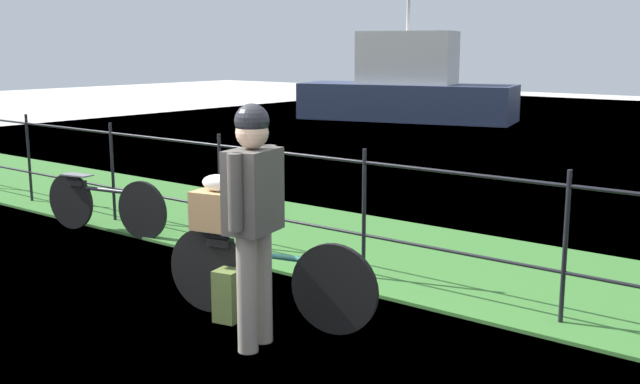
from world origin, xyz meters
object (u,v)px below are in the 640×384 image
at_px(wooden_crate, 219,211).
at_px(moored_boat_mid, 407,89).
at_px(bicycle_main, 266,276).
at_px(cyclist_person, 253,205).
at_px(terrier_dog, 221,182).
at_px(bicycle_parked, 104,204).
at_px(backpack_on_paving, 232,294).

height_order(wooden_crate, moored_boat_mid, moored_boat_mid).
relative_size(bicycle_main, moored_boat_mid, 0.28).
relative_size(cyclist_person, moored_boat_mid, 0.27).
relative_size(terrier_dog, cyclist_person, 0.19).
bearing_deg(bicycle_parked, backpack_on_paving, -18.69).
bearing_deg(bicycle_main, cyclist_person, -56.72).
bearing_deg(wooden_crate, bicycle_parked, 161.02).
height_order(bicycle_parked, moored_boat_mid, moored_boat_mid).
bearing_deg(bicycle_main, moored_boat_mid, 118.44).
relative_size(bicycle_parked, moored_boat_mid, 0.27).
height_order(cyclist_person, bicycle_parked, cyclist_person).
xyz_separation_m(backpack_on_paving, moored_boat_mid, (-7.43, 14.29, 0.68)).
xyz_separation_m(bicycle_main, bicycle_parked, (-3.25, 0.89, -0.02)).
relative_size(wooden_crate, moored_boat_mid, 0.06).
xyz_separation_m(wooden_crate, terrier_dog, (0.02, 0.01, 0.23)).
distance_m(bicycle_main, bicycle_parked, 3.37).
height_order(terrier_dog, cyclist_person, cyclist_person).
bearing_deg(cyclist_person, terrier_dog, 153.30).
xyz_separation_m(cyclist_person, bicycle_parked, (-3.52, 1.30, -0.66)).
xyz_separation_m(bicycle_main, cyclist_person, (0.26, -0.40, 0.65)).
xyz_separation_m(bicycle_main, wooden_crate, (-0.39, -0.09, 0.47)).
xyz_separation_m(wooden_crate, cyclist_person, (0.66, -0.31, 0.18)).
height_order(terrier_dog, backpack_on_paving, terrier_dog).
bearing_deg(moored_boat_mid, terrier_dog, -62.87).
xyz_separation_m(bicycle_main, backpack_on_paving, (-0.25, -0.12, -0.16)).
relative_size(backpack_on_paving, moored_boat_mid, 0.06).
xyz_separation_m(wooden_crate, backpack_on_paving, (0.15, -0.03, -0.62)).
bearing_deg(wooden_crate, moored_boat_mid, 117.05).
relative_size(bicycle_main, bicycle_parked, 1.03).
bearing_deg(cyclist_person, bicycle_main, 123.28).
height_order(wooden_crate, cyclist_person, cyclist_person).
relative_size(wooden_crate, backpack_on_paving, 1.00).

